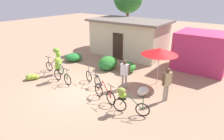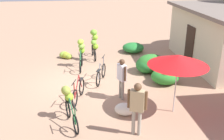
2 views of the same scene
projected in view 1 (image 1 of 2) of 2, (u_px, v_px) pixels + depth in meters
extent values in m
plane|color=tan|center=(82.00, 90.00, 10.42)|extent=(60.00, 60.00, 0.00)
cube|color=beige|center=(129.00, 38.00, 16.05)|extent=(5.78, 3.15, 2.68)
cube|color=#72665B|center=(129.00, 21.00, 15.53)|extent=(6.28, 3.65, 0.16)
cube|color=#332319|center=(118.00, 46.00, 14.98)|extent=(0.90, 0.06, 2.00)
cube|color=#C13263|center=(202.00, 51.00, 12.98)|extent=(3.20, 2.80, 2.46)
cylinder|color=brown|center=(127.00, 26.00, 19.20)|extent=(0.25, 0.25, 3.53)
ellipsoid|color=#267B33|center=(74.00, 57.00, 14.85)|extent=(1.21, 1.25, 0.55)
ellipsoid|color=#30822E|center=(108.00, 63.00, 13.22)|extent=(1.16, 1.37, 0.86)
ellipsoid|color=#287830|center=(106.00, 65.00, 13.04)|extent=(1.06, 0.94, 0.73)
ellipsoid|color=#308B31|center=(127.00, 67.00, 12.69)|extent=(1.03, 1.21, 0.66)
cylinder|color=beige|center=(158.00, 67.00, 10.85)|extent=(0.04, 0.04, 2.00)
cone|color=red|center=(160.00, 51.00, 10.52)|extent=(1.97, 1.97, 0.35)
torus|color=black|center=(49.00, 66.00, 12.91)|extent=(0.62, 0.09, 0.61)
torus|color=black|center=(60.00, 69.00, 12.40)|extent=(0.62, 0.09, 0.61)
cylinder|color=black|center=(58.00, 64.00, 12.37)|extent=(0.39, 0.06, 0.66)
cylinder|color=black|center=(52.00, 63.00, 12.63)|extent=(0.70, 0.08, 0.67)
cylinder|color=black|center=(48.00, 57.00, 12.67)|extent=(0.50, 0.06, 0.03)
cylinder|color=black|center=(49.00, 62.00, 12.79)|extent=(0.04, 0.04, 0.65)
cube|color=black|center=(59.00, 64.00, 12.33)|extent=(0.37, 0.16, 0.02)
ellipsoid|color=#79AC26|center=(60.00, 62.00, 12.27)|extent=(0.42, 0.36, 0.28)
ellipsoid|color=#7CBE3E|center=(58.00, 59.00, 12.11)|extent=(0.41, 0.35, 0.30)
ellipsoid|color=#84C630|center=(58.00, 54.00, 12.12)|extent=(0.39, 0.33, 0.30)
ellipsoid|color=#72B134|center=(56.00, 51.00, 12.01)|extent=(0.49, 0.42, 0.30)
torus|color=black|center=(68.00, 79.00, 10.93)|extent=(0.64, 0.11, 0.64)
torus|color=black|center=(57.00, 75.00, 11.53)|extent=(0.64, 0.11, 0.64)
cylinder|color=#19592D|center=(59.00, 71.00, 11.31)|extent=(0.37, 0.07, 0.63)
cylinder|color=#19592D|center=(64.00, 73.00, 11.01)|extent=(0.66, 0.10, 0.63)
cylinder|color=black|center=(67.00, 69.00, 10.71)|extent=(0.50, 0.08, 0.03)
cylinder|color=#19592D|center=(67.00, 74.00, 10.82)|extent=(0.04, 0.04, 0.60)
cube|color=black|center=(58.00, 70.00, 11.34)|extent=(0.37, 0.17, 0.02)
ellipsoid|color=#7AC32A|center=(58.00, 67.00, 11.32)|extent=(0.39, 0.34, 0.32)
ellipsoid|color=#74A73B|center=(58.00, 63.00, 11.18)|extent=(0.42, 0.35, 0.27)
ellipsoid|color=#8FB733|center=(57.00, 60.00, 11.08)|extent=(0.44, 0.39, 0.27)
torus|color=black|center=(89.00, 76.00, 11.34)|extent=(0.63, 0.26, 0.65)
torus|color=black|center=(98.00, 82.00, 10.60)|extent=(0.63, 0.26, 0.65)
cylinder|color=slate|center=(96.00, 76.00, 10.62)|extent=(0.37, 0.16, 0.60)
cylinder|color=slate|center=(91.00, 73.00, 10.99)|extent=(0.64, 0.25, 0.60)
cylinder|color=black|center=(88.00, 65.00, 11.10)|extent=(0.48, 0.19, 0.03)
cylinder|color=slate|center=(89.00, 71.00, 11.22)|extent=(0.04, 0.04, 0.67)
cube|color=black|center=(96.00, 75.00, 10.54)|extent=(0.39, 0.25, 0.02)
torus|color=black|center=(111.00, 98.00, 8.99)|extent=(0.65, 0.23, 0.66)
torus|color=black|center=(99.00, 90.00, 9.70)|extent=(0.65, 0.23, 0.66)
cylinder|color=maroon|center=(101.00, 86.00, 9.46)|extent=(0.37, 0.14, 0.65)
cylinder|color=maroon|center=(107.00, 89.00, 9.10)|extent=(0.65, 0.21, 0.66)
cylinder|color=black|center=(111.00, 86.00, 8.75)|extent=(0.49, 0.17, 0.03)
cylinder|color=maroon|center=(111.00, 92.00, 8.87)|extent=(0.04, 0.04, 0.63)
cube|color=black|center=(100.00, 84.00, 9.50)|extent=(0.38, 0.23, 0.02)
torus|color=black|center=(142.00, 110.00, 8.13)|extent=(0.61, 0.21, 0.62)
torus|color=black|center=(120.00, 105.00, 8.47)|extent=(0.61, 0.21, 0.62)
cylinder|color=#19592D|center=(124.00, 100.00, 8.31)|extent=(0.38, 0.13, 0.57)
cylinder|color=#19592D|center=(135.00, 102.00, 8.14)|extent=(0.66, 0.21, 0.58)
cylinder|color=black|center=(143.00, 97.00, 7.91)|extent=(0.49, 0.16, 0.03)
cylinder|color=#19592D|center=(143.00, 103.00, 8.02)|extent=(0.04, 0.04, 0.61)
cube|color=black|center=(122.00, 99.00, 8.31)|extent=(0.38, 0.23, 0.02)
ellipsoid|color=#89B92E|center=(122.00, 95.00, 8.31)|extent=(0.38, 0.32, 0.27)
ellipsoid|color=#8EA33D|center=(121.00, 91.00, 8.16)|extent=(0.45, 0.41, 0.29)
ellipsoid|color=#93A62D|center=(32.00, 77.00, 11.64)|extent=(0.57, 0.60, 0.34)
ellipsoid|color=#88AE39|center=(30.00, 77.00, 11.62)|extent=(0.62, 0.65, 0.36)
ellipsoid|color=olive|center=(35.00, 77.00, 11.72)|extent=(0.58, 0.56, 0.28)
ellipsoid|color=silver|center=(143.00, 91.00, 9.86)|extent=(0.58, 0.78, 0.44)
cylinder|color=gray|center=(126.00, 82.00, 10.48)|extent=(0.11, 0.11, 0.77)
cylinder|color=gray|center=(123.00, 82.00, 10.52)|extent=(0.11, 0.11, 0.77)
cube|color=silver|center=(125.00, 70.00, 10.25)|extent=(0.44, 0.32, 0.61)
cylinder|color=#4C3321|center=(129.00, 70.00, 10.17)|extent=(0.08, 0.08, 0.55)
cylinder|color=#4C3321|center=(120.00, 69.00, 10.30)|extent=(0.08, 0.08, 0.55)
sphere|color=#4C3321|center=(125.00, 62.00, 10.10)|extent=(0.21, 0.21, 0.21)
cylinder|color=gray|center=(164.00, 93.00, 9.24)|extent=(0.11, 0.11, 0.82)
cylinder|color=gray|center=(167.00, 93.00, 9.32)|extent=(0.11, 0.11, 0.82)
cube|color=tan|center=(167.00, 79.00, 9.01)|extent=(0.34, 0.45, 0.65)
cylinder|color=brown|center=(163.00, 79.00, 8.88)|extent=(0.08, 0.08, 0.58)
cylinder|color=brown|center=(171.00, 77.00, 9.12)|extent=(0.08, 0.08, 0.58)
sphere|color=brown|center=(168.00, 70.00, 8.85)|extent=(0.22, 0.22, 0.22)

